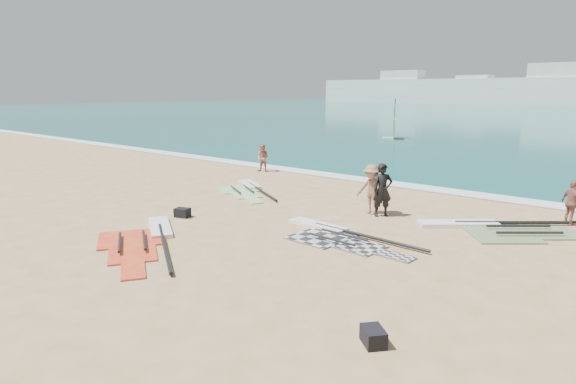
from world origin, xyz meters
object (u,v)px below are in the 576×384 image
Objects in this scene: beachgoer_back at (572,203)px; rig_red at (147,239)px; rig_grey at (334,235)px; person_wetsuit at (383,190)px; rig_green at (247,189)px; gear_bag_far at (373,336)px; gear_bag_near at (182,213)px; rig_orange at (502,228)px; beachgoer_left at (263,158)px; beachgoer_mid at (372,189)px.

rig_red is at bearing 87.73° from beachgoer_back.
rig_grey is 3.31m from person_wetsuit.
gear_bag_far reaches higher than rig_green.
beachgoer_back is (11.14, 7.85, 0.62)m from gear_bag_near.
rig_orange is at bearing 77.58° from rig_red.
rig_grey is at bearing 4.39° from rig_green.
beachgoer_left reaches higher than rig_orange.
person_wetsuit reaches higher than rig_red.
beachgoer_mid is at bearing 28.32° from rig_green.
person_wetsuit reaches higher than beachgoer_back.
beachgoer_back reaches higher than rig_red.
beachgoer_back is (6.07, 3.02, -0.15)m from beachgoer_mid.
rig_green is at bearing 179.41° from beachgoer_mid.
beachgoer_back is at bearing 83.87° from gear_bag_far.
gear_bag_far reaches higher than rig_orange.
rig_grey is 2.65× the size of person_wetsuit.
rig_red is at bearing -174.21° from rig_orange.
rig_grey is 9.94× the size of gear_bag_near.
beachgoer_back is (1.21, 11.32, 0.63)m from gear_bag_far.
beachgoer_left reaches higher than rig_grey.
rig_red is 9.62× the size of gear_bag_near.
person_wetsuit is at bearing -5.67° from beachgoer_mid.
beachgoer_back is at bearing -18.78° from person_wetsuit.
gear_bag_far is 11.40m from beachgoer_back.
rig_red is 8.42m from person_wetsuit.
rig_orange is at bearing 12.71° from beachgoer_mid.
rig_grey is at bearing 75.92° from rig_red.
beachgoer_left is (-14.37, 12.69, 0.62)m from gear_bag_far.
rig_grey is 5.84m from gear_bag_near.
rig_green is at bearing 144.57° from rig_orange.
rig_green is 2.83× the size of beachgoer_back.
rig_red is 2.56× the size of person_wetsuit.
beachgoer_left is (-5.80, 11.69, 0.73)m from rig_red.
gear_bag_near is 10.26m from beachgoer_left.
gear_bag_far is 0.33× the size of beachgoer_back.
rig_red is at bearing -116.21° from beachgoer_mid.
rig_green is at bearing 130.65° from person_wetsuit.
beachgoer_left is at bearing 126.61° from rig_orange.
beachgoer_left is (-4.44, 9.23, 0.61)m from gear_bag_near.
rig_red is 14.24m from beachgoer_back.
gear_bag_near is at bearing -42.94° from rig_green.
gear_bag_far is at bearing -19.25° from gear_bag_near.
gear_bag_far is at bearing -109.74° from person_wetsuit.
rig_red is 3.22× the size of beachgoer_left.
gear_bag_far is 9.65m from beachgoer_mid.
gear_bag_far is at bearing 25.62° from rig_red.
beachgoer_mid is at bearing 102.81° from rig_grey.
rig_green is 8.49× the size of gear_bag_far.
person_wetsuit reaches higher than beachgoer_mid.
gear_bag_near reaches higher than rig_green.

